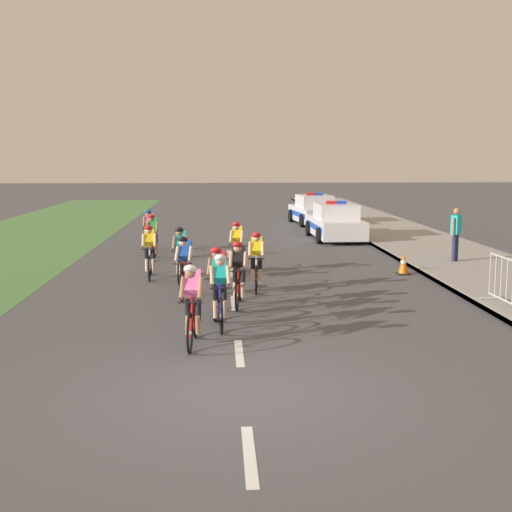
{
  "coord_description": "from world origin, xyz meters",
  "views": [
    {
      "loc": [
        -0.32,
        -9.26,
        3.35
      ],
      "look_at": [
        0.51,
        5.86,
        1.1
      ],
      "focal_mm": 46.56,
      "sensor_mm": 36.0,
      "label": 1
    }
  ],
  "objects_px": {
    "police_car_second": "(314,211)",
    "cyclist_seventh": "(181,253)",
    "cyclist_tenth": "(153,236)",
    "cyclist_ninth": "(237,246)",
    "cyclist_second": "(220,289)",
    "cyclist_eighth": "(150,251)",
    "cyclist_fifth": "(185,265)",
    "police_car_nearest": "(335,223)",
    "cyclist_fourth": "(239,272)",
    "cyclist_lead": "(192,303)",
    "cyclist_sixth": "(256,260)",
    "cyclist_eleventh": "(149,230)",
    "spectator_middle": "(456,231)",
    "traffic_cone_near": "(404,264)",
    "cyclist_third": "(218,280)"
  },
  "relations": [
    {
      "from": "cyclist_lead",
      "to": "cyclist_seventh",
      "type": "bearing_deg",
      "value": 95.18
    },
    {
      "from": "police_car_second",
      "to": "cyclist_seventh",
      "type": "bearing_deg",
      "value": -110.66
    },
    {
      "from": "cyclist_eleventh",
      "to": "traffic_cone_near",
      "type": "relative_size",
      "value": 2.69
    },
    {
      "from": "cyclist_seventh",
      "to": "cyclist_ninth",
      "type": "bearing_deg",
      "value": 39.82
    },
    {
      "from": "cyclist_fourth",
      "to": "police_car_nearest",
      "type": "xyz_separation_m",
      "value": [
        4.35,
        12.3,
        -0.11
      ]
    },
    {
      "from": "police_car_second",
      "to": "spectator_middle",
      "type": "height_order",
      "value": "spectator_middle"
    },
    {
      "from": "traffic_cone_near",
      "to": "cyclist_tenth",
      "type": "bearing_deg",
      "value": 156.5
    },
    {
      "from": "cyclist_fourth",
      "to": "traffic_cone_near",
      "type": "height_order",
      "value": "cyclist_fourth"
    },
    {
      "from": "cyclist_fourth",
      "to": "cyclist_eighth",
      "type": "relative_size",
      "value": 1.0
    },
    {
      "from": "cyclist_fifth",
      "to": "police_car_second",
      "type": "height_order",
      "value": "police_car_second"
    },
    {
      "from": "cyclist_lead",
      "to": "cyclist_second",
      "type": "xyz_separation_m",
      "value": [
        0.49,
        1.23,
        0.0
      ]
    },
    {
      "from": "cyclist_fifth",
      "to": "cyclist_sixth",
      "type": "height_order",
      "value": "same"
    },
    {
      "from": "police_car_nearest",
      "to": "cyclist_tenth",
      "type": "bearing_deg",
      "value": -143.8
    },
    {
      "from": "cyclist_eighth",
      "to": "spectator_middle",
      "type": "distance_m",
      "value": 9.56
    },
    {
      "from": "cyclist_eighth",
      "to": "police_car_nearest",
      "type": "bearing_deg",
      "value": 52.03
    },
    {
      "from": "cyclist_eleventh",
      "to": "traffic_cone_near",
      "type": "xyz_separation_m",
      "value": [
        7.84,
        -5.18,
        -0.48
      ]
    },
    {
      "from": "cyclist_tenth",
      "to": "cyclist_ninth",
      "type": "bearing_deg",
      "value": -45.44
    },
    {
      "from": "cyclist_fourth",
      "to": "traffic_cone_near",
      "type": "xyz_separation_m",
      "value": [
        4.88,
        3.92,
        -0.48
      ]
    },
    {
      "from": "cyclist_second",
      "to": "cyclist_seventh",
      "type": "distance_m",
      "value": 5.15
    },
    {
      "from": "cyclist_lead",
      "to": "police_car_nearest",
      "type": "height_order",
      "value": "police_car_nearest"
    },
    {
      "from": "cyclist_tenth",
      "to": "cyclist_sixth",
      "type": "bearing_deg",
      "value": -59.96
    },
    {
      "from": "cyclist_tenth",
      "to": "police_car_second",
      "type": "xyz_separation_m",
      "value": [
        6.99,
        11.43,
        -0.11
      ]
    },
    {
      "from": "cyclist_eighth",
      "to": "spectator_middle",
      "type": "height_order",
      "value": "spectator_middle"
    },
    {
      "from": "cyclist_eleventh",
      "to": "spectator_middle",
      "type": "relative_size",
      "value": 1.03
    },
    {
      "from": "cyclist_eighth",
      "to": "traffic_cone_near",
      "type": "relative_size",
      "value": 2.69
    },
    {
      "from": "cyclist_lead",
      "to": "police_car_second",
      "type": "bearing_deg",
      "value": 76.39
    },
    {
      "from": "cyclist_seventh",
      "to": "police_car_second",
      "type": "distance_m",
      "value": 16.55
    },
    {
      "from": "cyclist_lead",
      "to": "cyclist_fifth",
      "type": "xyz_separation_m",
      "value": [
        -0.35,
        4.2,
        0.0
      ]
    },
    {
      "from": "cyclist_sixth",
      "to": "cyclist_eighth",
      "type": "distance_m",
      "value": 3.45
    },
    {
      "from": "cyclist_lead",
      "to": "traffic_cone_near",
      "type": "distance_m",
      "value": 9.15
    },
    {
      "from": "cyclist_fifth",
      "to": "cyclist_sixth",
      "type": "bearing_deg",
      "value": 22.08
    },
    {
      "from": "cyclist_lead",
      "to": "police_car_second",
      "type": "distance_m",
      "value": 22.39
    },
    {
      "from": "cyclist_ninth",
      "to": "cyclist_tenth",
      "type": "height_order",
      "value": "same"
    },
    {
      "from": "cyclist_sixth",
      "to": "spectator_middle",
      "type": "bearing_deg",
      "value": 30.43
    },
    {
      "from": "cyclist_third",
      "to": "cyclist_lead",
      "type": "bearing_deg",
      "value": -101.38
    },
    {
      "from": "cyclist_fifth",
      "to": "spectator_middle",
      "type": "height_order",
      "value": "spectator_middle"
    },
    {
      "from": "cyclist_eighth",
      "to": "traffic_cone_near",
      "type": "bearing_deg",
      "value": 1.91
    },
    {
      "from": "cyclist_fourth",
      "to": "traffic_cone_near",
      "type": "relative_size",
      "value": 2.69
    },
    {
      "from": "cyclist_fourth",
      "to": "cyclist_sixth",
      "type": "height_order",
      "value": "same"
    },
    {
      "from": "cyclist_eleventh",
      "to": "police_car_nearest",
      "type": "xyz_separation_m",
      "value": [
        7.31,
        3.21,
        -0.11
      ]
    },
    {
      "from": "cyclist_eleventh",
      "to": "cyclist_fifth",
      "type": "bearing_deg",
      "value": -78.14
    },
    {
      "from": "cyclist_second",
      "to": "cyclist_eighth",
      "type": "xyz_separation_m",
      "value": [
        -1.95,
        5.59,
        0.0
      ]
    },
    {
      "from": "cyclist_second",
      "to": "cyclist_tenth",
      "type": "xyz_separation_m",
      "value": [
        -2.21,
        9.1,
        0.0
      ]
    },
    {
      "from": "cyclist_sixth",
      "to": "cyclist_seventh",
      "type": "xyz_separation_m",
      "value": [
        -1.98,
        1.37,
        0.0
      ]
    },
    {
      "from": "cyclist_ninth",
      "to": "spectator_middle",
      "type": "distance_m",
      "value": 7.01
    },
    {
      "from": "cyclist_eleventh",
      "to": "cyclist_ninth",
      "type": "bearing_deg",
      "value": -56.98
    },
    {
      "from": "cyclist_fifth",
      "to": "cyclist_tenth",
      "type": "height_order",
      "value": "same"
    },
    {
      "from": "cyclist_tenth",
      "to": "spectator_middle",
      "type": "height_order",
      "value": "spectator_middle"
    },
    {
      "from": "cyclist_ninth",
      "to": "cyclist_seventh",
      "type": "bearing_deg",
      "value": -140.18
    },
    {
      "from": "police_car_second",
      "to": "cyclist_second",
      "type": "bearing_deg",
      "value": -103.12
    }
  ]
}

